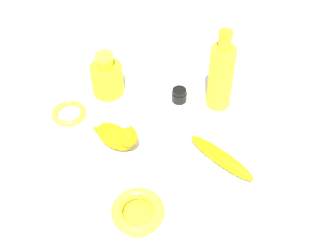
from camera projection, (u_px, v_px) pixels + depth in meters
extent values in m
plane|color=silver|center=(168.00, 138.00, 1.12)|extent=(2.00, 2.00, 0.00)
cylinder|color=yellow|center=(221.00, 78.00, 1.14)|extent=(0.07, 0.07, 0.19)
cylinder|color=yellow|center=(225.00, 43.00, 1.06)|extent=(0.03, 0.03, 0.04)
cylinder|color=gold|center=(226.00, 34.00, 1.04)|extent=(0.04, 0.04, 0.01)
ellipsoid|color=#B59E0A|center=(115.00, 137.00, 1.08)|extent=(0.12, 0.11, 0.06)
sphere|color=#B59E0A|center=(128.00, 137.00, 1.05)|extent=(0.05, 0.05, 0.05)
cone|color=#B59E0A|center=(131.00, 128.00, 1.04)|extent=(0.02, 0.02, 0.02)
cone|color=#B59E0A|center=(124.00, 135.00, 1.02)|extent=(0.02, 0.02, 0.02)
ellipsoid|color=#B59E0A|center=(101.00, 132.00, 1.11)|extent=(0.05, 0.04, 0.02)
ellipsoid|color=#BEB00A|center=(221.00, 158.00, 1.05)|extent=(0.19, 0.12, 0.04)
cylinder|color=black|center=(179.00, 96.00, 1.21)|extent=(0.04, 0.04, 0.03)
cylinder|color=#F8F10A|center=(179.00, 93.00, 1.20)|extent=(0.03, 0.03, 0.00)
cylinder|color=black|center=(179.00, 91.00, 1.19)|extent=(0.04, 0.04, 0.01)
cylinder|color=gold|center=(138.00, 218.00, 0.96)|extent=(0.09, 0.09, 0.01)
torus|color=yellow|center=(138.00, 211.00, 0.94)|extent=(0.12, 0.12, 0.02)
torus|color=yellow|center=(69.00, 113.00, 1.17)|extent=(0.09, 0.09, 0.01)
cylinder|color=yellow|center=(107.00, 79.00, 1.21)|extent=(0.09, 0.09, 0.09)
cylinder|color=yellow|center=(105.00, 63.00, 1.16)|extent=(0.04, 0.04, 0.03)
cylinder|color=yellow|center=(104.00, 57.00, 1.15)|extent=(0.05, 0.05, 0.01)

